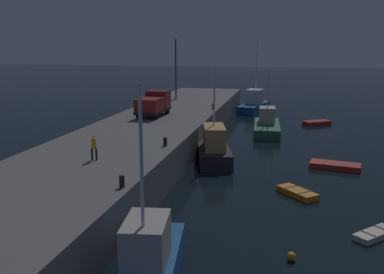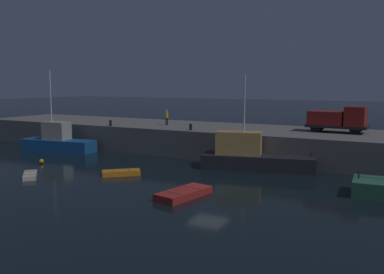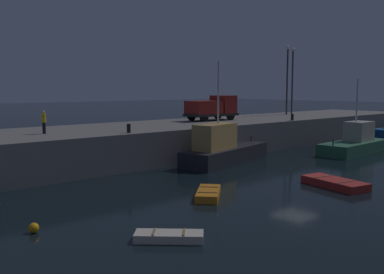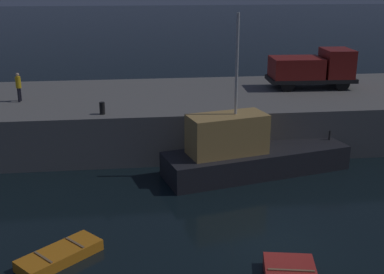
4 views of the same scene
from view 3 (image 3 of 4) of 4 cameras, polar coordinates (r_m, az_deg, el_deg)
name	(u,v)px [view 3 (image 3 of 4)]	position (r m, az deg, el deg)	size (l,w,h in m)	color
ground_plane	(295,178)	(29.30, 13.35, -5.26)	(320.00, 320.00, 0.00)	black
pier_quay	(167,139)	(38.52, -3.34, -0.32)	(70.90, 9.96, 2.68)	slate
fishing_boat_white	(223,149)	(34.17, 4.06, -1.62)	(9.69, 4.82, 7.88)	#232328
fishing_boat_orange	(355,143)	(42.29, 20.57, -0.73)	(8.79, 3.32, 6.67)	#2D6647
dinghy_orange_near	(208,194)	(23.63, 2.15, -7.40)	(2.95, 2.81, 0.44)	orange
rowboat_white_mid	(169,236)	(17.20, -3.02, -12.85)	(2.56, 2.49, 0.36)	beige
rowboat_blue_far	(335,183)	(27.41, 18.15, -5.73)	(2.38, 4.19, 0.49)	#B22823
mooring_buoy_mid	(34,228)	(19.10, -19.98, -11.10)	(0.42, 0.42, 0.42)	orange
lamp_post_west	(287,75)	(53.87, 12.35, 7.97)	(0.44, 0.44, 8.20)	#38383D
lamp_post_east	(292,76)	(55.40, 13.00, 7.83)	(0.44, 0.44, 8.06)	#38383D
utility_truck	(212,108)	(43.03, 2.66, 3.85)	(5.47, 2.47, 2.44)	black
dockworker	(44,120)	(31.95, -18.81, 2.07)	(0.31, 0.43, 1.63)	black
bollard_west	(129,128)	(31.25, -8.28, 1.13)	(0.28, 0.28, 0.63)	black
bollard_east	(292,117)	(44.17, 12.97, 2.55)	(0.28, 0.28, 0.63)	black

